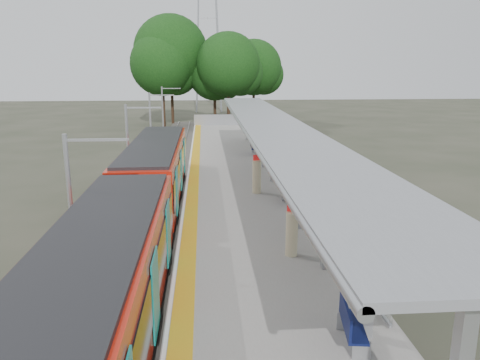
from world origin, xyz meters
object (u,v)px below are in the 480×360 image
object	(u,v)px
train	(138,211)
bench_mid	(291,193)
info_pillar_near	(292,233)
litter_bin	(286,189)
info_pillar_far	(257,176)
bench_far	(254,147)
bench_near	(350,323)

from	to	relation	value
train	bench_mid	world-z (taller)	train
info_pillar_near	litter_bin	world-z (taller)	info_pillar_near
info_pillar_near	litter_bin	xyz separation A→B (m)	(1.09, 7.47, -0.40)
info_pillar_near	info_pillar_far	distance (m)	8.42
train	bench_far	distance (m)	18.28
litter_bin	train	bearing A→B (deg)	-142.31
bench_near	bench_far	world-z (taller)	bench_far
bench_near	info_pillar_near	xyz separation A→B (m)	(-0.38, 5.47, 0.25)
bench_mid	info_pillar_far	bearing A→B (deg)	135.56
info_pillar_far	train	bearing A→B (deg)	-150.24
bench_near	litter_bin	bearing A→B (deg)	95.15
info_pillar_near	litter_bin	size ratio (longest dim) A/B	2.28
info_pillar_near	bench_mid	bearing A→B (deg)	96.39
bench_near	bench_far	size ratio (longest dim) A/B	0.94
info_pillar_near	info_pillar_far	bearing A→B (deg)	108.77
bench_near	info_pillar_far	size ratio (longest dim) A/B	0.79
bench_near	bench_mid	size ratio (longest dim) A/B	1.15
info_pillar_near	train	bearing A→B (deg)	174.39
info_pillar_near	litter_bin	distance (m)	7.56
bench_near	info_pillar_far	bearing A→B (deg)	101.00
train	litter_bin	world-z (taller)	train
bench_far	info_pillar_near	world-z (taller)	info_pillar_near
bench_far	info_pillar_far	world-z (taller)	info_pillar_far
bench_far	litter_bin	size ratio (longest dim) A/B	2.07
info_pillar_near	info_pillar_far	world-z (taller)	info_pillar_far
bench_far	bench_near	bearing A→B (deg)	-82.00
train	bench_mid	distance (m)	8.00
litter_bin	info_pillar_far	bearing A→B (deg)	145.13
train	bench_mid	xyz separation A→B (m)	(6.79, 4.19, -0.56)
train	bench_mid	bearing A→B (deg)	31.70
bench_mid	info_pillar_near	distance (m)	6.62
train	bench_near	size ratio (longest dim) A/B	17.16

